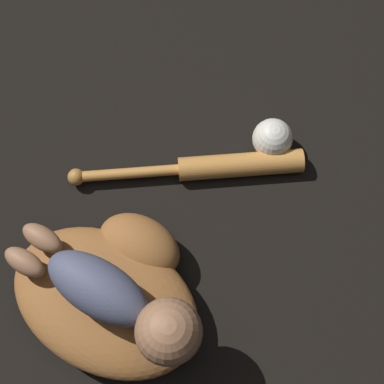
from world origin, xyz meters
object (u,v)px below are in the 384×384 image
baseball_glove (111,291)px  baseball_bat (216,167)px  baby_figure (121,302)px  baseball (272,138)px

baseball_glove → baseball_bat: size_ratio=1.05×
baby_figure → baseball_bat: size_ratio=1.02×
baby_figure → baseball_bat: baby_figure is taller
baseball_bat → baseball: bearing=63.3°
baseball_glove → baby_figure: (0.05, -0.02, 0.09)m
baseball_glove → baseball_bat: baseball_glove is taller
baseball_glove → baseball: baseball_glove is taller
baby_figure → baseball: (0.01, 0.44, -0.10)m
baby_figure → baseball: 0.45m
baseball_bat → baseball: 0.12m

